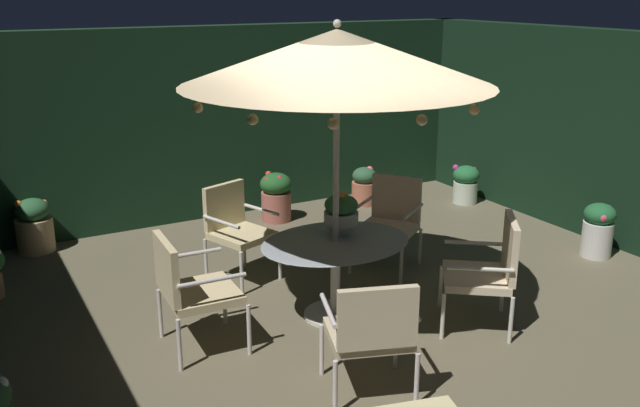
{
  "coord_description": "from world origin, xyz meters",
  "views": [
    {
      "loc": [
        -3.16,
        -4.86,
        2.94
      ],
      "look_at": [
        -0.2,
        0.47,
        1.02
      ],
      "focal_mm": 38.77,
      "sensor_mm": 36.0,
      "label": 1
    }
  ],
  "objects_px": {
    "patio_chair_northeast": "(390,218)",
    "centerpiece_planter": "(341,210)",
    "patio_chair_north": "(490,266)",
    "patio_chair_southeast": "(189,285)",
    "potted_plant_left_near": "(34,226)",
    "potted_plant_back_left": "(598,229)",
    "potted_plant_back_right": "(364,186)",
    "patio_dining_table": "(336,258)",
    "patio_umbrella": "(337,58)",
    "patio_chair_south": "(372,329)",
    "potted_plant_right_far": "(276,196)",
    "potted_plant_back_center": "(466,183)",
    "patio_chair_east": "(235,225)"
  },
  "relations": [
    {
      "from": "centerpiece_planter",
      "to": "patio_chair_north",
      "type": "relative_size",
      "value": 0.4
    },
    {
      "from": "patio_umbrella",
      "to": "centerpiece_planter",
      "type": "bearing_deg",
      "value": 44.4
    },
    {
      "from": "potted_plant_left_near",
      "to": "potted_plant_back_left",
      "type": "bearing_deg",
      "value": -30.38
    },
    {
      "from": "patio_umbrella",
      "to": "potted_plant_back_center",
      "type": "distance_m",
      "value": 4.54
    },
    {
      "from": "centerpiece_planter",
      "to": "patio_chair_north",
      "type": "distance_m",
      "value": 1.42
    },
    {
      "from": "patio_dining_table",
      "to": "potted_plant_back_right",
      "type": "xyz_separation_m",
      "value": [
        2.11,
        2.81,
        -0.31
      ]
    },
    {
      "from": "patio_chair_north",
      "to": "potted_plant_right_far",
      "type": "relative_size",
      "value": 1.6
    },
    {
      "from": "patio_dining_table",
      "to": "patio_umbrella",
      "type": "relative_size",
      "value": 0.52
    },
    {
      "from": "patio_chair_northeast",
      "to": "potted_plant_right_far",
      "type": "height_order",
      "value": "patio_chair_northeast"
    },
    {
      "from": "patio_chair_north",
      "to": "potted_plant_back_right",
      "type": "xyz_separation_m",
      "value": [
        1.01,
        3.63,
        -0.31
      ]
    },
    {
      "from": "patio_chair_north",
      "to": "potted_plant_back_left",
      "type": "height_order",
      "value": "patio_chair_north"
    },
    {
      "from": "patio_chair_north",
      "to": "potted_plant_left_near",
      "type": "relative_size",
      "value": 1.6
    },
    {
      "from": "potted_plant_right_far",
      "to": "centerpiece_planter",
      "type": "bearing_deg",
      "value": -102.53
    },
    {
      "from": "patio_chair_east",
      "to": "patio_chair_south",
      "type": "bearing_deg",
      "value": -89.89
    },
    {
      "from": "patio_chair_north",
      "to": "patio_chair_southeast",
      "type": "relative_size",
      "value": 1.02
    },
    {
      "from": "patio_chair_south",
      "to": "potted_plant_left_near",
      "type": "height_order",
      "value": "patio_chair_south"
    },
    {
      "from": "potted_plant_left_near",
      "to": "potted_plant_back_center",
      "type": "xyz_separation_m",
      "value": [
        5.6,
        -0.95,
        -0.03
      ]
    },
    {
      "from": "patio_chair_east",
      "to": "potted_plant_back_left",
      "type": "relative_size",
      "value": 1.6
    },
    {
      "from": "patio_chair_north",
      "to": "patio_chair_south",
      "type": "distance_m",
      "value": 1.62
    },
    {
      "from": "patio_chair_northeast",
      "to": "potted_plant_right_far",
      "type": "relative_size",
      "value": 1.53
    },
    {
      "from": "potted_plant_left_near",
      "to": "potted_plant_back_left",
      "type": "xyz_separation_m",
      "value": [
        5.56,
        -3.26,
        0.01
      ]
    },
    {
      "from": "patio_dining_table",
      "to": "potted_plant_back_left",
      "type": "height_order",
      "value": "patio_dining_table"
    },
    {
      "from": "patio_chair_south",
      "to": "patio_chair_east",
      "type": "bearing_deg",
      "value": 90.11
    },
    {
      "from": "potted_plant_right_far",
      "to": "potted_plant_back_center",
      "type": "bearing_deg",
      "value": -12.67
    },
    {
      "from": "potted_plant_back_left",
      "to": "patio_dining_table",
      "type": "bearing_deg",
      "value": 177.56
    },
    {
      "from": "patio_chair_north",
      "to": "centerpiece_planter",
      "type": "bearing_deg",
      "value": 135.41
    },
    {
      "from": "patio_dining_table",
      "to": "patio_chair_north",
      "type": "xyz_separation_m",
      "value": [
        1.1,
        -0.82,
        -0.0
      ]
    },
    {
      "from": "patio_dining_table",
      "to": "patio_chair_north",
      "type": "distance_m",
      "value": 1.37
    },
    {
      "from": "patio_chair_northeast",
      "to": "patio_chair_south",
      "type": "bearing_deg",
      "value": -127.58
    },
    {
      "from": "centerpiece_planter",
      "to": "patio_chair_southeast",
      "type": "distance_m",
      "value": 1.55
    },
    {
      "from": "centerpiece_planter",
      "to": "patio_chair_northeast",
      "type": "relative_size",
      "value": 0.42
    },
    {
      "from": "patio_dining_table",
      "to": "patio_umbrella",
      "type": "distance_m",
      "value": 1.79
    },
    {
      "from": "patio_dining_table",
      "to": "potted_plant_left_near",
      "type": "bearing_deg",
      "value": 125.23
    },
    {
      "from": "patio_chair_southeast",
      "to": "patio_chair_east",
      "type": "bearing_deg",
      "value": 53.14
    },
    {
      "from": "potted_plant_left_near",
      "to": "potted_plant_right_far",
      "type": "height_order",
      "value": "same"
    },
    {
      "from": "patio_chair_east",
      "to": "potted_plant_back_right",
      "type": "height_order",
      "value": "patio_chair_east"
    },
    {
      "from": "potted_plant_left_near",
      "to": "potted_plant_back_right",
      "type": "height_order",
      "value": "potted_plant_left_near"
    },
    {
      "from": "patio_chair_south",
      "to": "potted_plant_back_right",
      "type": "distance_m",
      "value": 4.83
    },
    {
      "from": "patio_chair_south",
      "to": "potted_plant_back_left",
      "type": "bearing_deg",
      "value": 16.72
    },
    {
      "from": "patio_chair_north",
      "to": "patio_chair_northeast",
      "type": "height_order",
      "value": "patio_chair_north"
    },
    {
      "from": "patio_chair_north",
      "to": "potted_plant_left_near",
      "type": "height_order",
      "value": "patio_chair_north"
    },
    {
      "from": "patio_umbrella",
      "to": "patio_chair_northeast",
      "type": "distance_m",
      "value": 2.28
    },
    {
      "from": "potted_plant_right_far",
      "to": "patio_umbrella",
      "type": "bearing_deg",
      "value": -104.57
    },
    {
      "from": "patio_chair_southeast",
      "to": "potted_plant_back_center",
      "type": "xyz_separation_m",
      "value": [
        4.77,
        2.1,
        -0.3
      ]
    },
    {
      "from": "potted_plant_left_near",
      "to": "patio_chair_southeast",
      "type": "bearing_deg",
      "value": -74.73
    },
    {
      "from": "patio_umbrella",
      "to": "potted_plant_left_near",
      "type": "distance_m",
      "value": 4.34
    },
    {
      "from": "patio_chair_northeast",
      "to": "potted_plant_back_left",
      "type": "height_order",
      "value": "patio_chair_northeast"
    },
    {
      "from": "patio_chair_northeast",
      "to": "centerpiece_planter",
      "type": "bearing_deg",
      "value": -147.43
    },
    {
      "from": "potted_plant_left_near",
      "to": "potted_plant_right_far",
      "type": "xyz_separation_m",
      "value": [
        2.92,
        -0.35,
        0.02
      ]
    },
    {
      "from": "patio_chair_northeast",
      "to": "patio_chair_southeast",
      "type": "xyz_separation_m",
      "value": [
        -2.5,
        -0.71,
        0.03
      ]
    }
  ]
}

